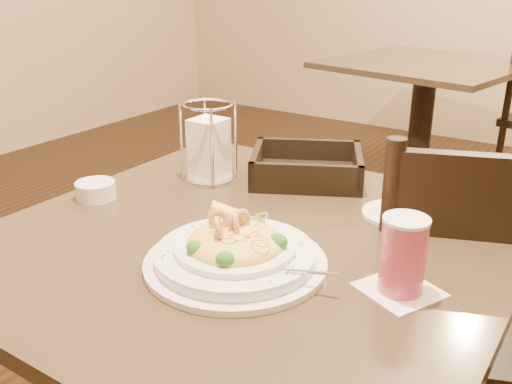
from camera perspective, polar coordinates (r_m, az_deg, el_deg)
The scene contains 9 objects.
main_table at distance 1.17m, azimuth -0.56°, elevation -14.95°, with size 0.90×0.90×0.75m.
background_table at distance 3.17m, azimuth 16.30°, elevation 8.14°, with size 1.05×1.05×0.75m.
dining_chair_near at distance 1.35m, azimuth 20.00°, elevation -11.75°, with size 0.54×0.54×0.93m.
pasta_bowl at distance 0.93m, azimuth -2.08°, elevation -5.89°, with size 0.33×0.30×0.10m.
drink_glass at distance 0.88m, azimuth 14.47°, elevation -6.19°, with size 0.14×0.14×0.12m.
bread_basket at distance 1.31m, azimuth 5.08°, elevation 2.22°, with size 0.31×0.29×0.07m.
napkin_caddy at distance 1.30m, azimuth -4.73°, elevation 4.50°, with size 0.11×0.11×0.18m.
side_plate at distance 1.16m, azimuth 13.96°, elevation -2.15°, with size 0.14×0.14×0.01m, color white.
butter_ramekin at distance 1.25m, azimuth -15.74°, elevation 0.18°, with size 0.08×0.08×0.04m, color white.
Camera 1 is at (0.53, -0.77, 1.21)m, focal length 40.00 mm.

